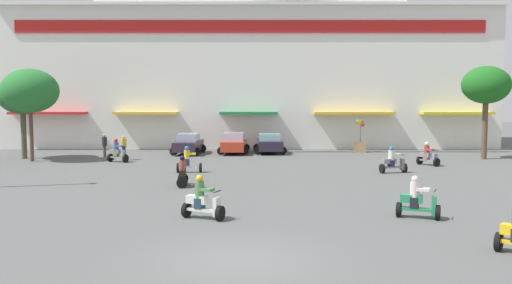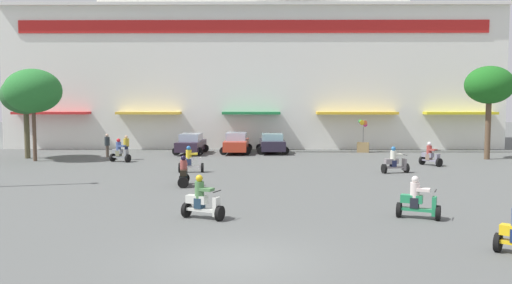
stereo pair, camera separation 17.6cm
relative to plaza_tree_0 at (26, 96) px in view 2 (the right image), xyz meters
The scene contains 18 objects.
ground_plane 19.05m from the plaza_tree_0, 33.69° to the right, with size 128.00×128.00×0.00m, color #505351.
colonial_building 20.36m from the plaza_tree_0, 38.94° to the left, with size 40.66×15.93×20.27m.
plaza_tree_0 is the anchor object (origin of this frame).
plaza_tree_1 31.46m from the plaza_tree_0, ahead, with size 3.28×2.81×6.30m.
plaza_tree_2 2.01m from the plaza_tree_0, 53.50° to the right, with size 3.72×3.36×6.06m.
parked_car_0 11.86m from the plaza_tree_0, 15.67° to the left, with size 2.44×4.03×1.51m.
parked_car_1 15.11m from the plaza_tree_0, 14.12° to the left, with size 2.35×4.47×1.56m.
parked_car_2 17.68m from the plaza_tree_0, 12.12° to the left, with size 2.47×3.87×1.47m.
scooter_rider_2 14.44m from the plaza_tree_0, 29.55° to the right, with size 1.43×0.62×1.49m.
scooter_rider_3 17.35m from the plaza_tree_0, 42.89° to the right, with size 0.67×1.53×1.47m.
scooter_rider_4 8.08m from the plaza_tree_0, 16.27° to the right, with size 1.44×0.99×1.53m.
scooter_rider_5 27.05m from the plaza_tree_0, ahead, with size 1.23×1.46×1.46m.
scooter_rider_6 24.85m from the plaza_tree_0, 16.69° to the right, with size 1.57×0.85×1.49m.
scooter_rider_7 23.53m from the plaza_tree_0, 52.82° to the right, with size 1.56×1.09×1.54m.
scooter_rider_8 28.58m from the plaza_tree_0, 40.53° to the right, with size 1.54×1.05×1.50m.
pedestrian_0 6.33m from the plaza_tree_0, ahead, with size 0.50×0.50×1.64m.
pedestrian_1 7.85m from the plaza_tree_0, ahead, with size 0.38×0.38×1.65m.
balloon_vendor_cart 24.48m from the plaza_tree_0, 10.20° to the left, with size 1.01×0.84×2.52m.
Camera 2 is at (0.65, -13.80, 4.23)m, focal length 38.16 mm.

